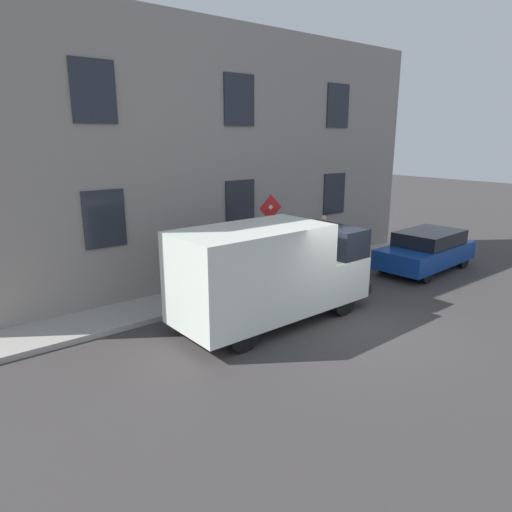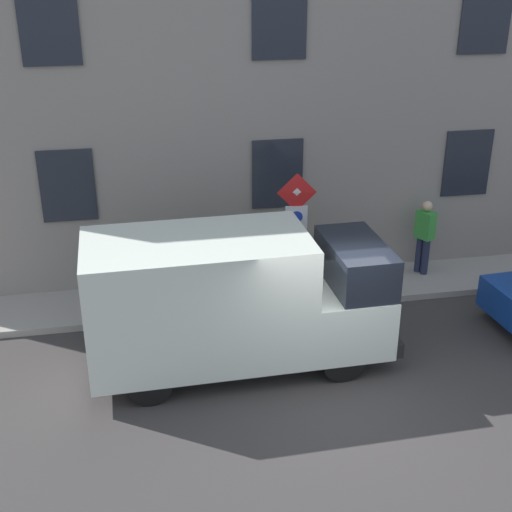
# 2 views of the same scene
# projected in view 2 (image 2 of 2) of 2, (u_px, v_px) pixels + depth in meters

# --- Properties ---
(ground_plane) EXTENTS (80.00, 80.00, 0.00)m
(ground_plane) POSITION_uv_depth(u_px,v_px,m) (332.00, 392.00, 11.71)
(ground_plane) COLOR #3B3736
(sidewalk_slab) EXTENTS (1.60, 17.85, 0.14)m
(sidewalk_slab) POSITION_uv_depth(u_px,v_px,m) (284.00, 292.00, 15.00)
(sidewalk_slab) COLOR #A39D97
(sidewalk_slab) RESTS_ON ground_plane
(building_facade) EXTENTS (0.75, 15.85, 7.81)m
(building_facade) POSITION_uv_depth(u_px,v_px,m) (274.00, 105.00, 14.47)
(building_facade) COLOR gray
(building_facade) RESTS_ON ground_plane
(sign_post_stacked) EXTENTS (0.17, 0.56, 2.67)m
(sign_post_stacked) POSITION_uv_depth(u_px,v_px,m) (296.00, 221.00, 13.73)
(sign_post_stacked) COLOR #474C47
(sign_post_stacked) RESTS_ON sidewalk_slab
(delivery_van) EXTENTS (2.11, 5.37, 2.50)m
(delivery_van) POSITION_uv_depth(u_px,v_px,m) (233.00, 298.00, 11.99)
(delivery_van) COLOR white
(delivery_van) RESTS_ON ground_plane
(bicycle_orange) EXTENTS (0.46, 1.71, 0.89)m
(bicycle_orange) POSITION_uv_depth(u_px,v_px,m) (328.00, 265.00, 15.23)
(bicycle_orange) COLOR black
(bicycle_orange) RESTS_ON sidewalk_slab
(bicycle_black) EXTENTS (0.46, 1.71, 0.89)m
(bicycle_black) POSITION_uv_depth(u_px,v_px,m) (283.00, 268.00, 15.06)
(bicycle_black) COLOR black
(bicycle_black) RESTS_ON sidewalk_slab
(bicycle_red) EXTENTS (0.46, 1.72, 0.89)m
(bicycle_red) POSITION_uv_depth(u_px,v_px,m) (237.00, 272.00, 14.88)
(bicycle_red) COLOR black
(bicycle_red) RESTS_ON sidewalk_slab
(bicycle_blue) EXTENTS (0.46, 1.71, 0.89)m
(bicycle_blue) POSITION_uv_depth(u_px,v_px,m) (191.00, 276.00, 14.71)
(bicycle_blue) COLOR black
(bicycle_blue) RESTS_ON sidewalk_slab
(pedestrian) EXTENTS (0.48, 0.42, 1.72)m
(pedestrian) POSITION_uv_depth(u_px,v_px,m) (424.00, 235.00, 15.36)
(pedestrian) COLOR #262B47
(pedestrian) RESTS_ON sidewalk_slab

